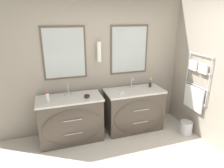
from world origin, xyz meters
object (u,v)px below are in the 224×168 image
vanity_left (71,119)px  toiletry_bottle (48,98)px  flower_vase (150,83)px  vanity_right (134,110)px  amenity_bowl (87,96)px  waste_bin (186,128)px

vanity_left → toiletry_bottle: size_ratio=6.24×
toiletry_bottle → flower_vase: size_ratio=0.91×
vanity_right → amenity_bowl: (-0.96, -0.05, 0.45)m
toiletry_bottle → amenity_bowl: (0.66, 0.00, -0.05)m
amenity_bowl → flower_vase: flower_vase is taller
vanity_right → toiletry_bottle: toiletry_bottle is taller
vanity_left → amenity_bowl: (0.30, -0.05, 0.45)m
amenity_bowl → waste_bin: size_ratio=0.40×
vanity_right → flower_vase: bearing=15.9°
toiletry_bottle → waste_bin: 2.69m
toiletry_bottle → amenity_bowl: size_ratio=1.72×
vanity_left → flower_vase: (1.65, 0.11, 0.50)m
vanity_left → waste_bin: 2.24m
vanity_right → flower_vase: 0.64m
amenity_bowl → flower_vase: size_ratio=0.53×
vanity_right → amenity_bowl: bearing=-176.8°
toiletry_bottle → amenity_bowl: bearing=0.2°
toiletry_bottle → waste_bin: bearing=-9.8°
vanity_right → amenity_bowl: 1.06m
vanity_left → toiletry_bottle: toiletry_bottle is taller
toiletry_bottle → waste_bin: (2.53, -0.44, -0.79)m
vanity_left → waste_bin: vanity_left is taller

